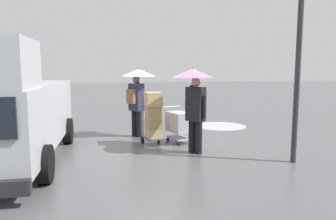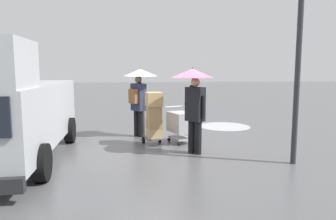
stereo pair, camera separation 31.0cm
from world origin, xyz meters
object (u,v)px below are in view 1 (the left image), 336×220
at_px(pedestrian_black_side, 194,90).
at_px(shopping_cart_vendor, 179,123).
at_px(hand_dolly_boxes, 153,115).
at_px(street_lamp, 298,56).
at_px(pedestrian_pink_side, 137,87).
at_px(cargo_van_parked_right, 8,112).

bearing_deg(pedestrian_black_side, shopping_cart_vendor, -83.91).
distance_m(hand_dolly_boxes, street_lamp, 3.93).
xyz_separation_m(hand_dolly_boxes, pedestrian_pink_side, (0.34, -1.19, 0.73)).
xyz_separation_m(cargo_van_parked_right, hand_dolly_boxes, (-3.33, -1.22, -0.34)).
xyz_separation_m(shopping_cart_vendor, pedestrian_pink_side, (1.11, -0.98, 1.00)).
bearing_deg(shopping_cart_vendor, street_lamp, 132.49).
relative_size(pedestrian_black_side, street_lamp, 0.56).
height_order(pedestrian_pink_side, pedestrian_black_side, same).
bearing_deg(hand_dolly_boxes, pedestrian_black_side, 133.61).
relative_size(pedestrian_pink_side, pedestrian_black_side, 1.00).
relative_size(hand_dolly_boxes, pedestrian_pink_side, 0.69).
distance_m(pedestrian_pink_side, street_lamp, 4.73).
bearing_deg(cargo_van_parked_right, pedestrian_pink_side, -141.16).
bearing_deg(street_lamp, cargo_van_parked_right, -8.35).
distance_m(cargo_van_parked_right, pedestrian_black_side, 4.26).
xyz_separation_m(hand_dolly_boxes, street_lamp, (-2.92, 2.14, 1.53)).
bearing_deg(cargo_van_parked_right, hand_dolly_boxes, -159.88).
relative_size(shopping_cart_vendor, hand_dolly_boxes, 0.69).
bearing_deg(hand_dolly_boxes, cargo_van_parked_right, 20.12).
height_order(cargo_van_parked_right, shopping_cart_vendor, cargo_van_parked_right).
bearing_deg(pedestrian_black_side, hand_dolly_boxes, -46.39).
relative_size(cargo_van_parked_right, street_lamp, 1.39).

